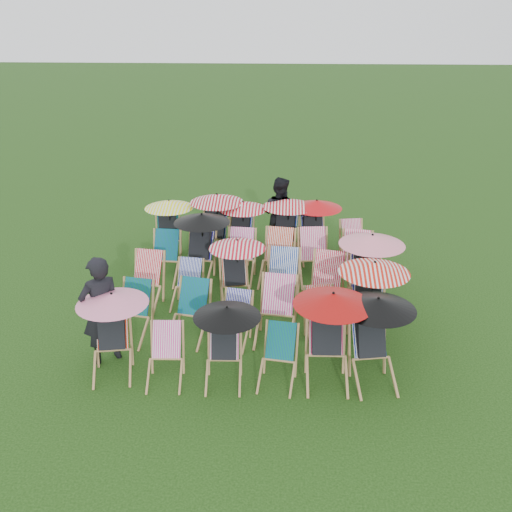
# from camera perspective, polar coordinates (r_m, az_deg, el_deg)

# --- Properties ---
(ground) EXTENTS (100.00, 100.00, 0.00)m
(ground) POSITION_cam_1_polar(r_m,az_deg,el_deg) (10.82, -0.03, -5.18)
(ground) COLOR black
(ground) RESTS_ON ground
(deckchair_0) EXTENTS (1.09, 1.18, 1.29)m
(deckchair_0) POSITION_cam_1_polar(r_m,az_deg,el_deg) (9.00, -14.22, -7.43)
(deckchair_0) COLOR #A9814F
(deckchair_0) RESTS_ON ground
(deckchair_1) EXTENTS (0.58, 0.79, 0.83)m
(deckchair_1) POSITION_cam_1_polar(r_m,az_deg,el_deg) (8.78, -9.09, -9.90)
(deckchair_1) COLOR #A9814F
(deckchair_1) RESTS_ON ground
(deckchair_2) EXTENTS (1.01, 1.06, 1.20)m
(deckchair_2) POSITION_cam_1_polar(r_m,az_deg,el_deg) (8.57, -3.16, -8.75)
(deckchair_2) COLOR #A9814F
(deckchair_2) RESTS_ON ground
(deckchair_3) EXTENTS (0.66, 0.84, 0.83)m
(deckchair_3) POSITION_cam_1_polar(r_m,az_deg,el_deg) (8.64, 2.22, -10.16)
(deckchair_3) COLOR #A9814F
(deckchair_3) RESTS_ON ground
(deckchair_4) EXTENTS (1.18, 1.23, 1.40)m
(deckchair_4) POSITION_cam_1_polar(r_m,az_deg,el_deg) (8.60, 7.27, -7.97)
(deckchair_4) COLOR #A9814F
(deckchair_4) RESTS_ON ground
(deckchair_5) EXTENTS (1.13, 1.23, 1.34)m
(deckchair_5) POSITION_cam_1_polar(r_m,az_deg,el_deg) (8.70, 11.73, -8.17)
(deckchair_5) COLOR #A9814F
(deckchair_5) RESTS_ON ground
(deckchair_6) EXTENTS (0.74, 0.94, 0.93)m
(deckchair_6) POSITION_cam_1_polar(r_m,az_deg,el_deg) (9.94, -12.38, -5.56)
(deckchair_6) COLOR #A9814F
(deckchair_6) RESTS_ON ground
(deckchair_7) EXTENTS (0.78, 0.97, 0.94)m
(deckchair_7) POSITION_cam_1_polar(r_m,az_deg,el_deg) (9.76, -6.74, -5.66)
(deckchair_7) COLOR #A9814F
(deckchair_7) RESTS_ON ground
(deckchair_8) EXTENTS (0.67, 0.84, 0.82)m
(deckchair_8) POSITION_cam_1_polar(r_m,az_deg,el_deg) (9.62, -2.22, -6.40)
(deckchair_8) COLOR #A9814F
(deckchair_8) RESTS_ON ground
(deckchair_9) EXTENTS (0.78, 1.01, 1.01)m
(deckchair_9) POSITION_cam_1_polar(r_m,az_deg,el_deg) (9.65, 2.01, -5.60)
(deckchair_9) COLOR #A9814F
(deckchair_9) RESTS_ON ground
(deckchair_10) EXTENTS (0.70, 0.88, 0.86)m
(deckchair_10) POSITION_cam_1_polar(r_m,az_deg,el_deg) (9.70, 6.67, -6.12)
(deckchair_10) COLOR #A9814F
(deckchair_10) RESTS_ON ground
(deckchair_11) EXTENTS (1.18, 1.23, 1.40)m
(deckchair_11) POSITION_cam_1_polar(r_m,az_deg,el_deg) (9.68, 11.26, -4.43)
(deckchair_11) COLOR #A9814F
(deckchair_11) RESTS_ON ground
(deckchair_12) EXTENTS (0.75, 0.97, 0.97)m
(deckchair_12) POSITION_cam_1_polar(r_m,az_deg,el_deg) (10.90, -11.15, -2.56)
(deckchair_12) COLOR #A9814F
(deckchair_12) RESTS_ON ground
(deckchair_13) EXTENTS (0.63, 0.81, 0.82)m
(deckchair_13) POSITION_cam_1_polar(r_m,az_deg,el_deg) (10.82, -6.91, -2.90)
(deckchair_13) COLOR #A9814F
(deckchair_13) RESTS_ON ground
(deckchair_14) EXTENTS (1.06, 1.16, 1.26)m
(deckchair_14) POSITION_cam_1_polar(r_m,az_deg,el_deg) (10.70, -2.02, -1.55)
(deckchair_14) COLOR #A9814F
(deckchair_14) RESTS_ON ground
(deckchair_15) EXTENTS (0.76, 1.00, 1.03)m
(deckchair_15) POSITION_cam_1_polar(r_m,az_deg,el_deg) (10.68, 2.60, -2.52)
(deckchair_15) COLOR #A9814F
(deckchair_15) RESTS_ON ground
(deckchair_16) EXTENTS (0.84, 1.04, 1.00)m
(deckchair_16) POSITION_cam_1_polar(r_m,az_deg,el_deg) (10.66, 6.97, -2.81)
(deckchair_16) COLOR #A9814F
(deckchair_16) RESTS_ON ground
(deckchair_17) EXTENTS (1.21, 1.25, 1.43)m
(deckchair_17) POSITION_cam_1_polar(r_m,az_deg,el_deg) (10.69, 11.11, -1.50)
(deckchair_17) COLOR #A9814F
(deckchair_17) RESTS_ON ground
(deckchair_18) EXTENTS (0.69, 0.92, 0.96)m
(deckchair_18) POSITION_cam_1_polar(r_m,az_deg,el_deg) (11.86, -9.23, -0.21)
(deckchair_18) COLOR #A9814F
(deckchair_18) RESTS_ON ground
(deckchair_19) EXTENTS (1.15, 1.23, 1.37)m
(deckchair_19) POSITION_cam_1_polar(r_m,az_deg,el_deg) (11.77, -5.71, 1.08)
(deckchair_19) COLOR #A9814F
(deckchair_19) RESTS_ON ground
(deckchair_20) EXTENTS (0.71, 0.94, 0.97)m
(deckchair_20) POSITION_cam_1_polar(r_m,az_deg,el_deg) (11.77, -1.66, -0.05)
(deckchair_20) COLOR #A9814F
(deckchair_20) RESTS_ON ground
(deckchair_21) EXTENTS (0.81, 1.04, 1.03)m
(deckchair_21) POSITION_cam_1_polar(r_m,az_deg,el_deg) (11.62, 2.12, -0.24)
(deckchair_21) COLOR #A9814F
(deckchair_21) RESTS_ON ground
(deckchair_22) EXTENTS (0.77, 1.00, 1.02)m
(deckchair_22) POSITION_cam_1_polar(r_m,az_deg,el_deg) (11.73, 5.89, -0.16)
(deckchair_22) COLOR #A9814F
(deckchair_22) RESTS_ON ground
(deckchair_23) EXTENTS (0.84, 1.05, 1.02)m
(deckchair_23) POSITION_cam_1_polar(r_m,az_deg,el_deg) (11.69, 9.83, -0.46)
(deckchair_23) COLOR #A9814F
(deckchair_23) RESTS_ON ground
(deckchair_24) EXTENTS (1.09, 1.17, 1.29)m
(deckchair_24) POSITION_cam_1_polar(r_m,az_deg,el_deg) (12.92, -8.77, 2.80)
(deckchair_24) COLOR #A9814F
(deckchair_24) RESTS_ON ground
(deckchair_25) EXTENTS (1.20, 1.25, 1.42)m
(deckchair_25) POSITION_cam_1_polar(r_m,az_deg,el_deg) (12.80, -4.17, 3.18)
(deckchair_25) COLOR #A9814F
(deckchair_25) RESTS_ON ground
(deckchair_26) EXTENTS (1.08, 1.14, 1.28)m
(deckchair_26) POSITION_cam_1_polar(r_m,az_deg,el_deg) (12.72, -1.57, 2.73)
(deckchair_26) COLOR #A9814F
(deckchair_26) RESTS_ON ground
(deckchair_27) EXTENTS (1.14, 1.22, 1.36)m
(deckchair_27) POSITION_cam_1_polar(r_m,az_deg,el_deg) (12.68, 2.93, 2.82)
(deckchair_27) COLOR #A9814F
(deckchair_27) RESTS_ON ground
(deckchair_28) EXTENTS (1.12, 1.20, 1.33)m
(deckchair_28) POSITION_cam_1_polar(r_m,az_deg,el_deg) (12.70, 5.86, 2.71)
(deckchair_28) COLOR #A9814F
(deckchair_28) RESTS_ON ground
(deckchair_29) EXTENTS (0.69, 0.87, 0.86)m
(deckchair_29) POSITION_cam_1_polar(r_m,az_deg,el_deg) (12.81, 9.78, 1.34)
(deckchair_29) COLOR #A9814F
(deckchair_29) RESTS_ON ground
(person_left) EXTENTS (0.79, 0.74, 1.80)m
(person_left) POSITION_cam_1_polar(r_m,az_deg,el_deg) (9.20, -15.22, -5.27)
(person_left) COLOR black
(person_left) RESTS_ON ground
(person_rear) EXTENTS (1.05, 0.97, 1.73)m
(person_rear) POSITION_cam_1_polar(r_m,az_deg,el_deg) (13.08, 2.35, 4.22)
(person_rear) COLOR black
(person_rear) RESTS_ON ground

